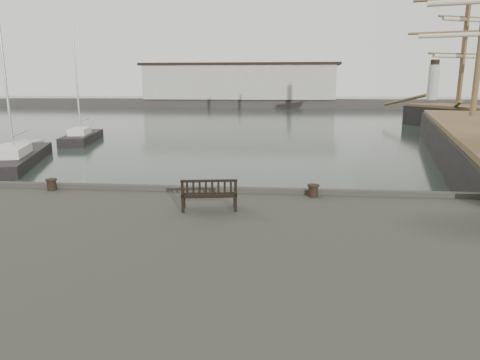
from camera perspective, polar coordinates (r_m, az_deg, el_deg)
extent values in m
plane|color=black|center=(16.35, -4.50, -6.72)|extent=(400.00, 400.00, 0.00)
cube|color=#383530|center=(107.32, 4.20, 10.17)|extent=(140.00, 8.00, 2.00)
cube|color=#AAA89D|center=(107.73, -0.12, 12.87)|extent=(46.00, 9.00, 8.00)
cube|color=black|center=(107.84, -0.12, 15.16)|extent=(48.00, 9.50, 0.60)
cylinder|color=#AAA89D|center=(112.83, 24.36, 11.77)|extent=(2.40, 2.40, 8.00)
sphere|color=silver|center=(112.99, 24.61, 14.50)|extent=(1.61, 1.61, 1.61)
cube|color=black|center=(13.34, -4.12, -2.04)|extent=(1.79, 0.86, 0.04)
cube|color=black|center=(13.03, -4.15, -1.22)|extent=(1.71, 0.34, 0.52)
cube|color=black|center=(13.40, -4.11, -3.02)|extent=(1.67, 0.76, 0.47)
cylinder|color=black|center=(17.35, -23.83, -0.56)|extent=(0.50, 0.50, 0.43)
cylinder|color=black|center=(15.13, 9.74, -1.43)|extent=(0.54, 0.54, 0.44)
cube|color=black|center=(33.52, -27.56, 2.04)|extent=(6.29, 11.49, 1.40)
cube|color=beige|center=(33.38, -27.73, 3.73)|extent=(2.99, 4.30, 0.60)
cylinder|color=#B2B5B7|center=(33.17, -28.89, 14.77)|extent=(0.16, 0.16, 13.48)
cube|color=black|center=(44.49, -20.25, 4.95)|extent=(4.05, 8.92, 1.40)
cube|color=beige|center=(44.38, -20.35, 6.23)|extent=(2.11, 3.27, 0.60)
cylinder|color=#B2B5B7|center=(44.17, -20.80, 12.02)|extent=(0.16, 0.16, 9.59)
cylinder|color=brown|center=(62.30, 27.90, 17.22)|extent=(0.60, 0.60, 18.81)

